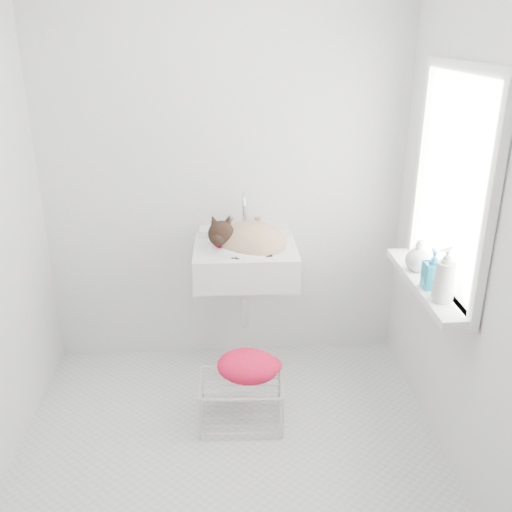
{
  "coord_description": "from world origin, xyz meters",
  "views": [
    {
      "loc": [
        -0.0,
        -2.35,
        2.04
      ],
      "look_at": [
        0.16,
        0.5,
        0.88
      ],
      "focal_mm": 39.76,
      "sensor_mm": 36.0,
      "label": 1
    }
  ],
  "objects": [
    {
      "name": "bottle_c",
      "position": [
        1.0,
        0.33,
        0.85
      ],
      "size": [
        0.16,
        0.16,
        0.17
      ],
      "primitive_type": "imported",
      "rotation": [
        0.0,
        0.0,
        1.83
      ],
      "color": "silver",
      "rests_on": "windowsill"
    },
    {
      "name": "faucet",
      "position": [
        0.11,
        0.92,
        0.99
      ],
      "size": [
        0.22,
        0.15,
        0.22
      ],
      "primitive_type": null,
      "color": "silver",
      "rests_on": "sink"
    },
    {
      "name": "window_frame",
      "position": [
        1.07,
        0.2,
        1.35
      ],
      "size": [
        0.04,
        0.9,
        1.1
      ],
      "primitive_type": "cube",
      "color": "white",
      "rests_on": "right_wall"
    },
    {
      "name": "sink",
      "position": [
        0.11,
        0.74,
        0.85
      ],
      "size": [
        0.6,
        0.52,
        0.24
      ],
      "primitive_type": "cube",
      "color": "silver",
      "rests_on": "back_wall"
    },
    {
      "name": "back_wall",
      "position": [
        0.0,
        1.0,
        1.25
      ],
      "size": [
        2.2,
        0.02,
        2.5
      ],
      "primitive_type": "cube",
      "color": "silver",
      "rests_on": "ground"
    },
    {
      "name": "towel",
      "position": [
        0.11,
        0.26,
        0.29
      ],
      "size": [
        0.39,
        0.32,
        0.14
      ],
      "primitive_type": "ellipsoid",
      "rotation": [
        0.0,
        0.0,
        -0.24
      ],
      "color": "red",
      "rests_on": "wire_rack"
    },
    {
      "name": "cat",
      "position": [
        0.13,
        0.72,
        0.89
      ],
      "size": [
        0.47,
        0.4,
        0.28
      ],
      "rotation": [
        0.0,
        0.0,
        -0.14
      ],
      "color": "tan",
      "rests_on": "sink"
    },
    {
      "name": "bottle_b",
      "position": [
        1.0,
        0.11,
        0.85
      ],
      "size": [
        0.09,
        0.09,
        0.2
      ],
      "primitive_type": "imported",
      "rotation": [
        0.0,
        0.0,
        3.14
      ],
      "color": "teal",
      "rests_on": "windowsill"
    },
    {
      "name": "wire_rack",
      "position": [
        0.07,
        0.23,
        0.15
      ],
      "size": [
        0.45,
        0.32,
        0.26
      ],
      "primitive_type": "cube",
      "rotation": [
        0.0,
        0.0,
        -0.04
      ],
      "color": "silver",
      "rests_on": "floor"
    },
    {
      "name": "right_wall",
      "position": [
        1.1,
        0.0,
        1.25
      ],
      "size": [
        0.02,
        2.0,
        2.5
      ],
      "primitive_type": "cube",
      "color": "silver",
      "rests_on": "ground"
    },
    {
      "name": "windowsill",
      "position": [
        1.01,
        0.2,
        0.83
      ],
      "size": [
        0.16,
        0.88,
        0.04
      ],
      "primitive_type": "cube",
      "color": "white",
      "rests_on": "right_wall"
    },
    {
      "name": "window_glass",
      "position": [
        1.09,
        0.2,
        1.35
      ],
      "size": [
        0.01,
        0.8,
        1.0
      ],
      "primitive_type": "cube",
      "color": "white",
      "rests_on": "right_wall"
    },
    {
      "name": "bottle_a",
      "position": [
        1.0,
        -0.03,
        0.85
      ],
      "size": [
        0.12,
        0.12,
        0.23
      ],
      "primitive_type": "imported",
      "rotation": [
        0.0,
        0.0,
        5.2
      ],
      "color": "silver",
      "rests_on": "windowsill"
    },
    {
      "name": "floor",
      "position": [
        0.0,
        0.0,
        0.0
      ],
      "size": [
        2.2,
        2.0,
        0.02
      ],
      "primitive_type": "cube",
      "color": "silver",
      "rests_on": "ground"
    }
  ]
}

